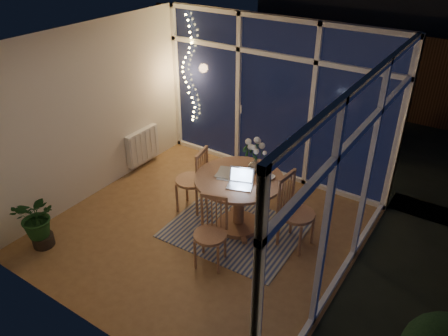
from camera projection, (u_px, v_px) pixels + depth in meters
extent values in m
plane|color=brown|center=(204.00, 230.00, 6.15)|extent=(4.00, 4.00, 0.00)
plane|color=silver|center=(198.00, 44.00, 4.85)|extent=(4.00, 4.00, 0.00)
cube|color=silver|center=(275.00, 100.00, 6.94)|extent=(4.00, 0.04, 2.60)
cube|color=silver|center=(74.00, 230.00, 4.06)|extent=(4.00, 0.04, 2.60)
cube|color=silver|center=(92.00, 114.00, 6.46)|extent=(0.04, 4.00, 2.60)
cube|color=silver|center=(356.00, 197.00, 4.54)|extent=(0.04, 4.00, 2.60)
cube|color=white|center=(274.00, 101.00, 6.91)|extent=(4.00, 0.10, 2.60)
cube|color=white|center=(352.00, 196.00, 4.56)|extent=(0.10, 4.00, 2.60)
cube|color=white|center=(143.00, 146.00, 7.53)|extent=(0.10, 0.70, 0.58)
cube|color=black|center=(356.00, 121.00, 9.55)|extent=(12.00, 6.00, 0.10)
cube|color=#321F12|center=(348.00, 69.00, 9.67)|extent=(11.00, 0.08, 1.80)
sphere|color=black|center=(270.00, 111.00, 8.76)|extent=(0.90, 0.90, 0.90)
cube|color=beige|center=(234.00, 230.00, 6.13)|extent=(1.82, 1.48, 0.01)
cylinder|color=#8E5F40|center=(239.00, 203.00, 6.01)|extent=(1.24, 1.24, 0.82)
cube|color=#8E5F40|center=(191.00, 179.00, 6.36)|extent=(0.56, 0.56, 1.03)
cube|color=#8E5F40|center=(297.00, 212.00, 5.62)|extent=(0.53, 0.53, 1.04)
cube|color=#8E5F40|center=(210.00, 234.00, 5.33)|extent=(0.54, 0.54, 0.94)
imported|color=silver|center=(255.00, 165.00, 5.88)|extent=(0.21, 0.21, 0.21)
imported|color=white|center=(269.00, 177.00, 5.77)|extent=(0.16, 0.16, 0.04)
cube|color=beige|center=(235.00, 174.00, 5.86)|extent=(0.48, 0.41, 0.02)
cube|color=black|center=(234.00, 179.00, 5.76)|extent=(0.13, 0.08, 0.01)
imported|color=#164019|center=(39.00, 222.00, 5.68)|extent=(0.66, 0.61, 0.76)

